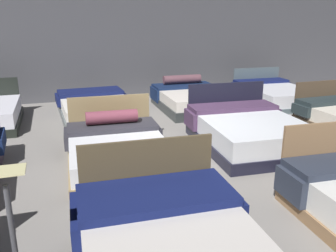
# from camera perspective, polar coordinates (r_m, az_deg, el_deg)

# --- Properties ---
(ground_plane) EXTENTS (18.00, 18.00, 0.02)m
(ground_plane) POSITION_cam_1_polar(r_m,az_deg,el_deg) (5.99, 2.59, -4.19)
(ground_plane) COLOR gray
(showroom_back_wall) EXTENTS (18.00, 0.06, 3.50)m
(showroom_back_wall) POSITION_cam_1_polar(r_m,az_deg,el_deg) (9.96, -6.66, 14.55)
(showroom_back_wall) COLOR #47474C
(showroom_back_wall) RESTS_ON ground_plane
(bed_5) EXTENTS (1.61, 2.01, 0.88)m
(bed_5) POSITION_cam_1_polar(r_m,az_deg,el_deg) (5.53, -8.19, -3.55)
(bed_5) COLOR #8E774E
(bed_5) RESTS_ON ground_plane
(bed_6) EXTENTS (1.82, 2.23, 0.95)m
(bed_6) POSITION_cam_1_polar(r_m,az_deg,el_deg) (6.32, 12.78, -0.81)
(bed_6) COLOR black
(bed_6) RESTS_ON ground_plane
(bed_9) EXTENTS (1.66, 2.23, 0.49)m
(bed_9) POSITION_cam_1_polar(r_m,az_deg,el_deg) (8.20, -11.65, 3.01)
(bed_9) COLOR #525B5C
(bed_9) RESTS_ON ground_plane
(bed_10) EXTENTS (1.62, 2.13, 0.73)m
(bed_10) POSITION_cam_1_polar(r_m,az_deg,el_deg) (8.76, 3.77, 4.34)
(bed_10) COLOR #2C3030
(bed_10) RESTS_ON ground_plane
(bed_11) EXTENTS (1.64, 2.23, 0.80)m
(bed_11) POSITION_cam_1_polar(r_m,az_deg,el_deg) (9.77, 16.72, 4.90)
(bed_11) COLOR #4B5A60
(bed_11) RESTS_ON ground_plane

